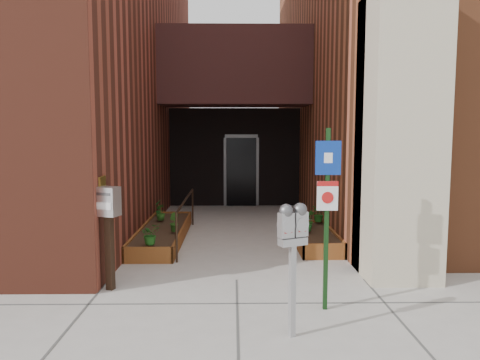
{
  "coord_description": "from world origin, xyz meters",
  "views": [
    {
      "loc": [
        -0.05,
        -7.09,
        2.33
      ],
      "look_at": [
        0.08,
        1.8,
        1.38
      ],
      "focal_mm": 35.0,
      "sensor_mm": 36.0,
      "label": 1
    }
  ],
  "objects": [
    {
      "name": "sign_post",
      "position": [
        1.15,
        -1.22,
        1.45
      ],
      "size": [
        0.32,
        0.08,
        2.36
      ],
      "color": "black",
      "rests_on": "ground"
    },
    {
      "name": "architecture",
      "position": [
        -0.18,
        6.89,
        4.98
      ],
      "size": [
        20.0,
        14.6,
        10.0
      ],
      "color": "maroon",
      "rests_on": "ground"
    },
    {
      "name": "ground",
      "position": [
        0.0,
        0.0,
        0.0
      ],
      "size": [
        80.0,
        80.0,
        0.0
      ],
      "primitive_type": "plane",
      "color": "#9E9991",
      "rests_on": "ground"
    },
    {
      "name": "shrub_left_d",
      "position": [
        -1.85,
        3.98,
        0.49
      ],
      "size": [
        0.23,
        0.23,
        0.38
      ],
      "primitive_type": "imported",
      "rotation": [
        0.0,
        0.0,
        4.89
      ],
      "color": "#185519",
      "rests_on": "planter_left"
    },
    {
      "name": "parking_meter",
      "position": [
        0.61,
        -2.01,
        1.18
      ],
      "size": [
        0.35,
        0.25,
        1.53
      ],
      "color": "#A8A8AA",
      "rests_on": "ground"
    },
    {
      "name": "shrub_right_c",
      "position": [
        1.85,
        3.1,
        0.48
      ],
      "size": [
        0.36,
        0.36,
        0.36
      ],
      "primitive_type": "imported",
      "rotation": [
        0.0,
        0.0,
        4.6
      ],
      "color": "#1C5D1A",
      "rests_on": "planter_right"
    },
    {
      "name": "shrub_right_a",
      "position": [
        1.45,
        2.15,
        0.47
      ],
      "size": [
        0.19,
        0.19,
        0.33
      ],
      "primitive_type": "imported",
      "rotation": [
        0.0,
        0.0,
        1.57
      ],
      "color": "#1C6220",
      "rests_on": "planter_right"
    },
    {
      "name": "shrub_left_b",
      "position": [
        -1.25,
        2.18,
        0.49
      ],
      "size": [
        0.28,
        0.28,
        0.38
      ],
      "primitive_type": "imported",
      "rotation": [
        0.0,
        0.0,
        2.1
      ],
      "color": "#234F16",
      "rests_on": "planter_left"
    },
    {
      "name": "shrub_left_a",
      "position": [
        -1.53,
        1.1,
        0.49
      ],
      "size": [
        0.48,
        0.48,
        0.38
      ],
      "primitive_type": "imported",
      "rotation": [
        0.0,
        0.0,
        0.76
      ],
      "color": "#1E5919",
      "rests_on": "planter_left"
    },
    {
      "name": "payment_dropbox",
      "position": [
        -1.85,
        -0.4,
        1.09
      ],
      "size": [
        0.36,
        0.31,
        1.52
      ],
      "color": "black",
      "rests_on": "ground"
    },
    {
      "name": "shrub_right_b",
      "position": [
        1.59,
        2.64,
        0.48
      ],
      "size": [
        0.19,
        0.19,
        0.35
      ],
      "primitive_type": "imported",
      "rotation": [
        0.0,
        0.0,
        3.11
      ],
      "color": "#22631C",
      "rests_on": "planter_right"
    },
    {
      "name": "planter_left",
      "position": [
        -1.55,
        2.7,
        0.13
      ],
      "size": [
        0.9,
        3.6,
        0.3
      ],
      "color": "brown",
      "rests_on": "ground"
    },
    {
      "name": "planter_right",
      "position": [
        1.6,
        2.2,
        0.13
      ],
      "size": [
        0.8,
        2.2,
        0.3
      ],
      "color": "brown",
      "rests_on": "ground"
    },
    {
      "name": "handrail",
      "position": [
        -1.05,
        2.65,
        0.75
      ],
      "size": [
        0.04,
        3.34,
        0.9
      ],
      "color": "black",
      "rests_on": "ground"
    },
    {
      "name": "shrub_left_c",
      "position": [
        -1.7,
        3.37,
        0.48
      ],
      "size": [
        0.29,
        0.29,
        0.36
      ],
      "primitive_type": "imported",
      "rotation": [
        0.0,
        0.0,
        3.93
      ],
      "color": "#215117",
      "rests_on": "planter_left"
    }
  ]
}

